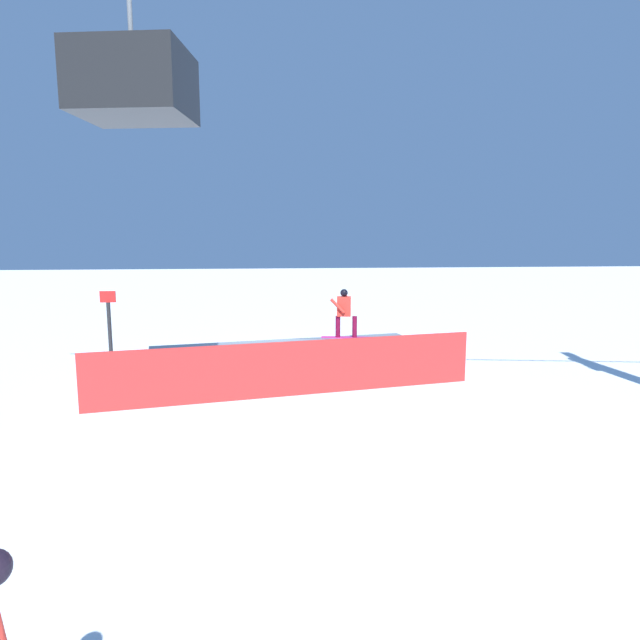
% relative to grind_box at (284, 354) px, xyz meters
% --- Properties ---
extents(ground_plane, '(120.00, 120.00, 0.00)m').
position_rel_grind_box_xyz_m(ground_plane, '(0.00, 0.00, -0.31)').
color(ground_plane, white).
extents(grind_box, '(7.31, 1.76, 0.69)m').
position_rel_grind_box_xyz_m(grind_box, '(0.00, 0.00, 0.00)').
color(grind_box, black).
rests_on(grind_box, ground_plane).
extents(snowboarder, '(1.49, 0.57, 1.44)m').
position_rel_grind_box_xyz_m(snowboarder, '(-1.81, -0.31, 1.15)').
color(snowboarder, '#BF2781').
rests_on(snowboarder, grind_box).
extents(safety_fence, '(8.81, 1.46, 1.25)m').
position_rel_grind_box_xyz_m(safety_fence, '(0.00, 3.08, 0.31)').
color(safety_fence, red).
rests_on(safety_fence, ground_plane).
extents(trail_marker, '(0.40, 0.10, 2.19)m').
position_rel_grind_box_xyz_m(trail_marker, '(4.63, 0.30, 0.86)').
color(trail_marker, '#262628').
rests_on(trail_marker, ground_plane).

